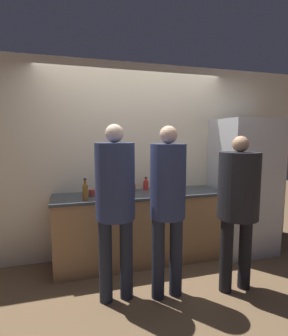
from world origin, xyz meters
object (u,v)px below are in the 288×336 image
cup_red (92,193)px  person_right (238,197)px  cup_yellow (168,186)px  utensil_crock (176,183)px  fruit_bowl (124,188)px  bottle_amber (85,192)px  bottle_red (146,185)px  person_center (168,197)px  refrigerator (243,186)px  person_left (115,196)px

cup_red → person_right: bearing=-33.4°
person_right → cup_yellow: person_right is taller
utensil_crock → fruit_bowl: bearing=-179.3°
bottle_amber → bottle_red: bearing=24.6°
person_right → fruit_bowl: bearing=131.4°
bottle_red → person_center: bearing=-94.3°
refrigerator → person_left: 2.06m
person_left → person_center: (0.51, -0.09, -0.03)m
person_center → bottle_red: (0.08, 1.02, -0.06)m
refrigerator → bottle_red: (-1.36, 0.26, 0.04)m
person_right → utensil_crock: 1.13m
person_center → fruit_bowl: person_center is taller
bottle_amber → bottle_red: size_ratio=1.44×
bottle_red → utensil_crock: bearing=0.2°
refrigerator → cup_yellow: 1.07m
person_left → bottle_amber: bearing=114.5°
person_left → utensil_crock: size_ratio=6.20×
person_center → fruit_bowl: size_ratio=5.53×
person_left → utensil_crock: person_left is taller
utensil_crock → cup_red: utensil_crock is taller
cup_red → person_center: bearing=-51.6°
cup_yellow → bottle_red: bearing=178.3°
utensil_crock → bottle_amber: size_ratio=1.09×
bottle_amber → fruit_bowl: bearing=35.3°
bottle_red → cup_yellow: bearing=-1.7°
person_right → fruit_bowl: person_right is taller
person_center → person_left: bearing=170.2°
refrigerator → fruit_bowl: size_ratio=5.95×
cup_yellow → refrigerator: bearing=-13.3°
person_center → cup_yellow: bearing=68.7°
person_right → bottle_amber: 1.66m
bottle_amber → bottle_red: bottle_amber is taller
utensil_crock → bottle_amber: 1.34m
person_center → cup_yellow: 1.08m
person_center → bottle_amber: (-0.76, 0.63, -0.03)m
utensil_crock → person_center: bearing=-117.4°
fruit_bowl → cup_yellow: (0.62, -0.00, -0.00)m
refrigerator → cup_yellow: size_ratio=21.31×
refrigerator → person_right: 1.10m
person_right → bottle_red: bearing=121.0°
bottle_red → bottle_amber: bearing=-155.4°
person_right → cup_red: bearing=146.6°
fruit_bowl → cup_yellow: 0.62m
cup_yellow → person_right: bearing=-72.3°
utensil_crock → bottle_red: bearing=-179.8°
fruit_bowl → cup_red: size_ratio=3.48×
person_right → bottle_red: size_ratio=9.20×
bottle_amber → cup_red: (0.10, 0.20, -0.06)m
refrigerator → cup_red: size_ratio=20.74×
person_center → bottle_red: person_center is taller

